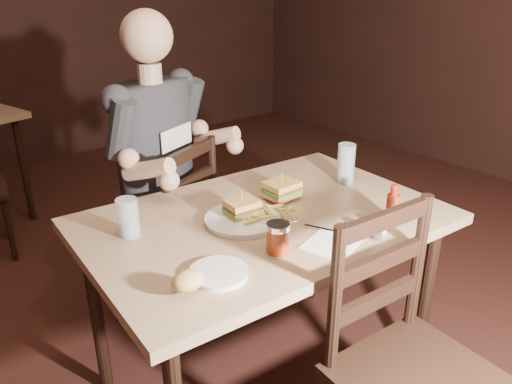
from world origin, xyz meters
TOP-DOWN VIEW (x-y plane):
  - room_shell at (0.00, 0.00)m, footprint 7.00×7.00m
  - main_table at (-0.06, 0.07)m, footprint 1.34×0.95m
  - chair_far at (-0.13, 0.74)m, footprint 0.56×0.59m
  - chair_near at (-0.04, -0.62)m, footprint 0.48×0.52m
  - diner at (-0.11, 0.69)m, footprint 0.70×0.63m
  - dinner_plate at (-0.15, 0.08)m, footprint 0.28×0.28m
  - sandwich_left at (-0.14, 0.10)m, footprint 0.12×0.10m
  - sandwich_right at (0.09, 0.14)m, footprint 0.13×0.11m
  - fries_pile at (-0.07, 0.04)m, footprint 0.23×0.17m
  - ketchup_dollop at (0.03, 0.08)m, footprint 0.04×0.04m
  - glass_left at (-0.50, 0.25)m, footprint 0.08×0.08m
  - glass_right at (0.42, 0.11)m, footprint 0.08×0.08m
  - hot_sauce at (0.26, -0.25)m, footprint 0.05×0.05m
  - salt_shaker at (0.18, -0.28)m, footprint 0.03×0.03m
  - pepper_shaker at (0.12, -0.30)m, footprint 0.04×0.04m
  - syrup_dispenser at (-0.19, -0.15)m, footprint 0.08×0.08m
  - napkin at (-0.03, -0.23)m, footprint 0.20×0.19m
  - knife at (0.04, -0.18)m, footprint 0.10×0.20m
  - fork at (0.11, -0.23)m, footprint 0.02×0.15m
  - side_plate at (-0.42, -0.15)m, footprint 0.18×0.18m
  - bread_roll at (-0.53, -0.16)m, footprint 0.10×0.08m

SIDE VIEW (x-z plane):
  - chair_far at x=-0.13m, z-range 0.00..0.91m
  - chair_near at x=-0.04m, z-range 0.00..0.96m
  - main_table at x=-0.06m, z-range 0.31..1.08m
  - napkin at x=-0.03m, z-range 0.77..0.77m
  - fork at x=0.11m, z-range 0.77..0.78m
  - knife at x=0.04m, z-range 0.77..0.78m
  - side_plate at x=-0.42m, z-range 0.77..0.78m
  - dinner_plate at x=-0.15m, z-range 0.77..0.78m
  - ketchup_dollop at x=0.03m, z-range 0.78..0.79m
  - salt_shaker at x=0.18m, z-range 0.77..0.83m
  - fries_pile at x=-0.07m, z-range 0.78..0.82m
  - pepper_shaker at x=0.12m, z-range 0.77..0.84m
  - bread_roll at x=-0.53m, z-range 0.78..0.84m
  - syrup_dispenser at x=-0.19m, z-range 0.77..0.87m
  - sandwich_left at x=-0.14m, z-range 0.78..0.88m
  - glass_left at x=-0.50m, z-range 0.77..0.90m
  - sandwich_right at x=0.09m, z-range 0.78..0.89m
  - hot_sauce at x=0.26m, z-range 0.77..0.91m
  - glass_right at x=0.42m, z-range 0.77..0.94m
  - diner at x=-0.11m, z-range 0.47..1.46m
  - room_shell at x=0.00m, z-range -2.10..4.90m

